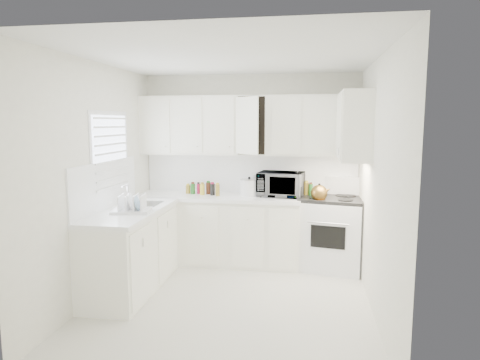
% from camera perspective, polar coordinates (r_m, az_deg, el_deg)
% --- Properties ---
extents(floor, '(3.20, 3.20, 0.00)m').
position_cam_1_polar(floor, '(4.85, -1.35, -15.94)').
color(floor, silver).
rests_on(floor, ground).
extents(ceiling, '(3.20, 3.20, 0.00)m').
position_cam_1_polar(ceiling, '(4.49, -1.46, 16.10)').
color(ceiling, white).
rests_on(ceiling, ground).
extents(wall_back, '(3.00, 0.00, 3.00)m').
position_cam_1_polar(wall_back, '(6.06, 1.34, 1.60)').
color(wall_back, white).
rests_on(wall_back, ground).
extents(wall_front, '(3.00, 0.00, 3.00)m').
position_cam_1_polar(wall_front, '(2.95, -7.04, -4.98)').
color(wall_front, white).
rests_on(wall_front, ground).
extents(wall_left, '(0.00, 3.20, 3.20)m').
position_cam_1_polar(wall_left, '(4.98, -18.64, -0.14)').
color(wall_left, white).
rests_on(wall_left, ground).
extents(wall_right, '(0.00, 3.20, 3.20)m').
position_cam_1_polar(wall_right, '(4.47, 17.88, -0.97)').
color(wall_right, white).
rests_on(wall_right, ground).
extents(window_blinds, '(0.06, 0.96, 1.06)m').
position_cam_1_polar(window_blinds, '(5.26, -16.80, 3.08)').
color(window_blinds, white).
rests_on(window_blinds, wall_left).
extents(lower_cabinets_back, '(2.22, 0.60, 0.90)m').
position_cam_1_polar(lower_cabinets_back, '(5.98, -2.81, -6.76)').
color(lower_cabinets_back, white).
rests_on(lower_cabinets_back, floor).
extents(lower_cabinets_left, '(0.60, 1.60, 0.90)m').
position_cam_1_polar(lower_cabinets_left, '(5.21, -14.23, -9.21)').
color(lower_cabinets_left, white).
rests_on(lower_cabinets_left, floor).
extents(countertop_back, '(2.24, 0.64, 0.05)m').
position_cam_1_polar(countertop_back, '(5.87, -2.86, -2.30)').
color(countertop_back, white).
rests_on(countertop_back, lower_cabinets_back).
extents(countertop_left, '(0.64, 1.62, 0.05)m').
position_cam_1_polar(countertop_left, '(5.09, -14.30, -4.10)').
color(countertop_left, white).
rests_on(countertop_left, lower_cabinets_left).
extents(backsplash_back, '(2.98, 0.02, 0.55)m').
position_cam_1_polar(backsplash_back, '(6.05, 1.32, 0.89)').
color(backsplash_back, white).
rests_on(backsplash_back, wall_back).
extents(backsplash_left, '(0.02, 1.60, 0.55)m').
position_cam_1_polar(backsplash_left, '(5.16, -17.48, -0.66)').
color(backsplash_left, white).
rests_on(backsplash_left, wall_left).
extents(upper_cabinets_back, '(3.00, 0.33, 0.80)m').
position_cam_1_polar(upper_cabinets_back, '(5.87, 1.13, 3.37)').
color(upper_cabinets_back, white).
rests_on(upper_cabinets_back, wall_back).
extents(upper_cabinets_right, '(0.33, 0.90, 0.80)m').
position_cam_1_polar(upper_cabinets_right, '(5.23, 14.82, 2.58)').
color(upper_cabinets_right, white).
rests_on(upper_cabinets_right, wall_right).
extents(sink, '(0.42, 0.38, 0.30)m').
position_cam_1_polar(sink, '(5.38, -12.89, -1.85)').
color(sink, gray).
rests_on(sink, countertop_left).
extents(stove, '(0.91, 0.80, 1.23)m').
position_cam_1_polar(stove, '(5.82, 12.16, -5.67)').
color(stove, white).
rests_on(stove, floor).
extents(tea_kettle, '(0.32, 0.29, 0.24)m').
position_cam_1_polar(tea_kettle, '(5.56, 10.52, -1.55)').
color(tea_kettle, olive).
rests_on(tea_kettle, stove).
extents(frying_pan, '(0.33, 0.50, 0.04)m').
position_cam_1_polar(frying_pan, '(5.92, 13.91, -2.04)').
color(frying_pan, black).
rests_on(frying_pan, stove).
extents(microwave, '(0.64, 0.42, 0.40)m').
position_cam_1_polar(microwave, '(5.79, 5.47, -0.20)').
color(microwave, gray).
rests_on(microwave, countertop_back).
extents(rice_cooker, '(0.29, 0.29, 0.26)m').
position_cam_1_polar(rice_cooker, '(5.82, 1.24, -0.83)').
color(rice_cooker, white).
rests_on(rice_cooker, countertop_back).
extents(paper_towel, '(0.12, 0.12, 0.27)m').
position_cam_1_polar(paper_towel, '(6.00, 1.84, -0.53)').
color(paper_towel, white).
rests_on(paper_towel, countertop_back).
extents(utensil_crock, '(0.13, 0.13, 0.38)m').
position_cam_1_polar(utensil_crock, '(5.63, 7.66, -0.60)').
color(utensil_crock, black).
rests_on(utensil_crock, countertop_back).
extents(dish_rack, '(0.46, 0.37, 0.23)m').
position_cam_1_polar(dish_rack, '(4.91, -14.30, -2.88)').
color(dish_rack, white).
rests_on(dish_rack, countertop_left).
extents(spice_left_0, '(0.06, 0.06, 0.13)m').
position_cam_1_polar(spice_left_0, '(6.09, -6.85, -1.12)').
color(spice_left_0, olive).
rests_on(spice_left_0, countertop_back).
extents(spice_left_1, '(0.06, 0.06, 0.13)m').
position_cam_1_polar(spice_left_1, '(5.98, -6.40, -1.27)').
color(spice_left_1, '#226521').
rests_on(spice_left_1, countertop_back).
extents(spice_left_2, '(0.06, 0.06, 0.13)m').
position_cam_1_polar(spice_left_2, '(6.05, -5.49, -1.16)').
color(spice_left_2, '#AB1641').
rests_on(spice_left_2, countertop_back).
extents(spice_left_3, '(0.06, 0.06, 0.13)m').
position_cam_1_polar(spice_left_3, '(5.95, -5.00, -1.31)').
color(spice_left_3, yellow).
rests_on(spice_left_3, countertop_back).
extents(spice_left_4, '(0.06, 0.06, 0.13)m').
position_cam_1_polar(spice_left_4, '(6.02, -4.10, -1.19)').
color(spice_left_4, '#562A18').
rests_on(spice_left_4, countertop_back).
extents(spice_left_5, '(0.06, 0.06, 0.13)m').
position_cam_1_polar(spice_left_5, '(5.91, -3.59, -1.35)').
color(spice_left_5, black).
rests_on(spice_left_5, countertop_back).
extents(spice_left_6, '(0.06, 0.06, 0.13)m').
position_cam_1_polar(spice_left_6, '(5.98, -2.70, -1.23)').
color(spice_left_6, olive).
rests_on(spice_left_6, countertop_back).
extents(sauce_right_0, '(0.06, 0.06, 0.19)m').
position_cam_1_polar(sauce_right_0, '(5.90, 6.74, -1.11)').
color(sauce_right_0, '#AB1641').
rests_on(sauce_right_0, countertop_back).
extents(sauce_right_1, '(0.06, 0.06, 0.19)m').
position_cam_1_polar(sauce_right_1, '(5.84, 7.25, -1.21)').
color(sauce_right_1, yellow).
rests_on(sauce_right_1, countertop_back).
extents(sauce_right_2, '(0.06, 0.06, 0.19)m').
position_cam_1_polar(sauce_right_2, '(5.90, 7.80, -1.13)').
color(sauce_right_2, '#562A18').
rests_on(sauce_right_2, countertop_back).
extents(sauce_right_3, '(0.06, 0.06, 0.19)m').
position_cam_1_polar(sauce_right_3, '(5.84, 8.33, -1.23)').
color(sauce_right_3, black).
rests_on(sauce_right_3, countertop_back).
extents(sauce_right_4, '(0.06, 0.06, 0.19)m').
position_cam_1_polar(sauce_right_4, '(5.90, 8.87, -1.16)').
color(sauce_right_4, olive).
rests_on(sauce_right_4, countertop_back).
extents(sauce_right_5, '(0.06, 0.06, 0.19)m').
position_cam_1_polar(sauce_right_5, '(5.84, 9.41, -1.26)').
color(sauce_right_5, '#226521').
rests_on(sauce_right_5, countertop_back).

